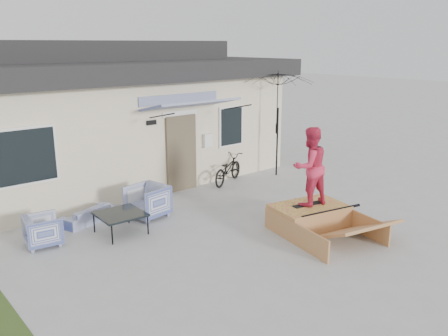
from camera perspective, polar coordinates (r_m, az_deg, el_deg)
ground at (r=9.37m, az=5.77°, el=-10.21°), size 90.00×90.00×0.00m
house at (r=15.29m, az=-16.09°, el=6.74°), size 10.80×8.49×4.10m
loveseat at (r=11.16m, az=-16.33°, el=-5.15°), size 1.34×0.77×0.50m
armchair_left at (r=10.19m, az=-21.19°, el=-6.94°), size 0.73×0.76×0.70m
armchair_right at (r=11.12m, az=-9.34°, el=-3.84°), size 0.91×0.95×0.86m
coffee_table at (r=10.36m, az=-12.47°, el=-6.58°), size 0.97×0.97×0.46m
bicycle at (r=13.64m, az=0.45°, el=0.25°), size 1.69×1.16×1.02m
patio_umbrella at (r=14.31m, az=6.58°, el=5.92°), size 2.48×2.37×2.20m
skate_ramp at (r=10.55m, az=10.30°, el=-5.90°), size 1.97×2.38×0.53m
skateboard at (r=10.49m, az=10.20°, el=-4.34°), size 0.79×0.34×0.05m
skater at (r=10.23m, az=10.42°, el=0.34°), size 0.94×0.79×1.72m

